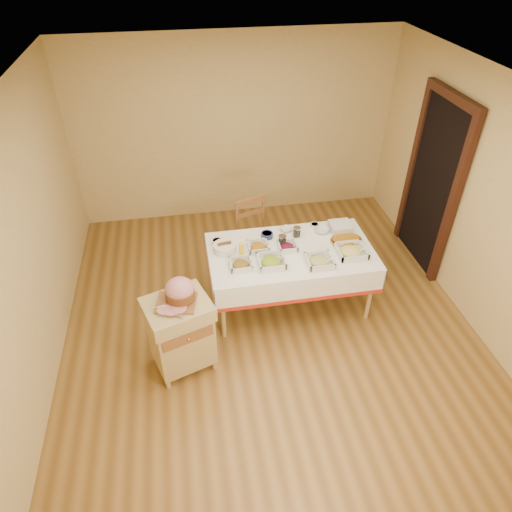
{
  "coord_description": "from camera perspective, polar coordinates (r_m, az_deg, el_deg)",
  "views": [
    {
      "loc": [
        -0.78,
        -3.61,
        3.75
      ],
      "look_at": [
        -0.11,
        0.2,
        0.81
      ],
      "focal_mm": 32.0,
      "sensor_mm": 36.0,
      "label": 1
    }
  ],
  "objects": [
    {
      "name": "dining_table",
      "position": [
        5.13,
        4.31,
        -0.77
      ],
      "size": [
        1.82,
        1.02,
        0.76
      ],
      "color": "tan",
      "rests_on": "ground"
    },
    {
      "name": "brass_platter",
      "position": [
        5.25,
        11.18,
        1.96
      ],
      "size": [
        0.36,
        0.26,
        0.05
      ],
      "color": "gold",
      "rests_on": "dining_table"
    },
    {
      "name": "preserve_jar_right",
      "position": [
        5.24,
        5.13,
        2.99
      ],
      "size": [
        0.09,
        0.09,
        0.12
      ],
      "color": "silver",
      "rests_on": "dining_table"
    },
    {
      "name": "dining_chair",
      "position": [
        5.7,
        -0.0,
        2.47
      ],
      "size": [
        0.55,
        0.54,
        0.98
      ],
      "color": "brown",
      "rests_on": "ground"
    },
    {
      "name": "bread_basket",
      "position": [
        4.99,
        -3.93,
        1.03
      ],
      "size": [
        0.25,
        0.25,
        0.11
      ],
      "color": "silver",
      "rests_on": "dining_table"
    },
    {
      "name": "serving_dish_b",
      "position": [
        4.81,
        1.92,
        -0.71
      ],
      "size": [
        0.28,
        0.28,
        0.11
      ],
      "color": "silver",
      "rests_on": "dining_table"
    },
    {
      "name": "small_bowl_right",
      "position": [
        5.42,
        7.34,
        3.79
      ],
      "size": [
        0.11,
        0.11,
        0.05
      ],
      "color": "silver",
      "rests_on": "dining_table"
    },
    {
      "name": "ham_on_board",
      "position": [
        4.25,
        -9.57,
        -4.48
      ],
      "size": [
        0.39,
        0.37,
        0.26
      ],
      "color": "brown",
      "rests_on": "butcher_cart"
    },
    {
      "name": "bowl_small_imported",
      "position": [
        5.36,
        8.23,
        3.23
      ],
      "size": [
        0.2,
        0.2,
        0.05
      ],
      "primitive_type": "imported",
      "rotation": [
        0.0,
        0.0,
        -0.16
      ],
      "color": "silver",
      "rests_on": "dining_table"
    },
    {
      "name": "bowl_white_imported",
      "position": [
        5.35,
        3.75,
        3.35
      ],
      "size": [
        0.18,
        0.18,
        0.03
      ],
      "primitive_type": "imported",
      "rotation": [
        0.0,
        0.0,
        0.43
      ],
      "color": "silver",
      "rests_on": "dining_table"
    },
    {
      "name": "serving_dish_e",
      "position": [
        5.02,
        0.27,
        1.14
      ],
      "size": [
        0.23,
        0.22,
        0.11
      ],
      "color": "silver",
      "rests_on": "dining_table"
    },
    {
      "name": "doorway",
      "position": [
        6.02,
        21.26,
        8.59
      ],
      "size": [
        0.09,
        1.1,
        2.2
      ],
      "color": "black",
      "rests_on": "ground"
    },
    {
      "name": "butcher_cart",
      "position": [
        4.56,
        -9.44,
        -9.26
      ],
      "size": [
        0.73,
        0.66,
        0.85
      ],
      "color": "tan",
      "rests_on": "ground"
    },
    {
      "name": "serving_dish_c",
      "position": [
        4.86,
        7.95,
        -0.64
      ],
      "size": [
        0.28,
        0.28,
        0.11
      ],
      "color": "silver",
      "rests_on": "dining_table"
    },
    {
      "name": "serving_dish_a",
      "position": [
        4.78,
        -1.91,
        -1.07
      ],
      "size": [
        0.23,
        0.23,
        0.1
      ],
      "color": "silver",
      "rests_on": "dining_table"
    },
    {
      "name": "serving_dish_f",
      "position": [
        5.04,
        3.96,
        1.19
      ],
      "size": [
        0.21,
        0.2,
        0.1
      ],
      "color": "silver",
      "rests_on": "dining_table"
    },
    {
      "name": "preserve_jar_left",
      "position": [
        5.09,
        3.3,
        1.93
      ],
      "size": [
        0.09,
        0.09,
        0.12
      ],
      "color": "silver",
      "rests_on": "dining_table"
    },
    {
      "name": "plate_stack",
      "position": [
        5.39,
        10.51,
        3.52
      ],
      "size": [
        0.24,
        0.24,
        0.1
      ],
      "color": "silver",
      "rests_on": "dining_table"
    },
    {
      "name": "small_bowl_left",
      "position": [
        5.12,
        -4.88,
        1.79
      ],
      "size": [
        0.12,
        0.12,
        0.06
      ],
      "color": "silver",
      "rests_on": "dining_table"
    },
    {
      "name": "room_shell",
      "position": [
        4.43,
        1.85,
        3.62
      ],
      "size": [
        5.0,
        5.0,
        5.0
      ],
      "color": "brown",
      "rests_on": "ground"
    },
    {
      "name": "serving_dish_d",
      "position": [
        5.05,
        11.79,
        0.57
      ],
      "size": [
        0.31,
        0.31,
        0.12
      ],
      "color": "silver",
      "rests_on": "dining_table"
    },
    {
      "name": "small_bowl_mid",
      "position": [
        5.21,
        1.38,
        2.66
      ],
      "size": [
        0.14,
        0.14,
        0.06
      ],
      "color": "navy",
      "rests_on": "dining_table"
    },
    {
      "name": "mustard_bottle",
      "position": [
        4.92,
        -1.82,
        0.98
      ],
      "size": [
        0.06,
        0.06,
        0.18
      ],
      "color": "yellow",
      "rests_on": "dining_table"
    }
  ]
}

